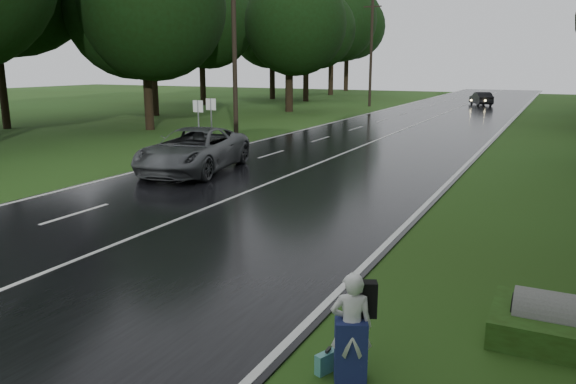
% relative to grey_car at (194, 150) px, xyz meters
% --- Properties ---
extents(ground, '(160.00, 160.00, 0.00)m').
position_rel_grey_car_xyz_m(ground, '(3.78, -8.88, -0.89)').
color(ground, '#254815').
rests_on(ground, ground).
extents(road, '(12.00, 140.00, 0.04)m').
position_rel_grey_car_xyz_m(road, '(3.78, 11.12, -0.87)').
color(road, black).
rests_on(road, ground).
extents(lane_center, '(0.12, 140.00, 0.01)m').
position_rel_grey_car_xyz_m(lane_center, '(3.78, 11.12, -0.85)').
color(lane_center, silver).
rests_on(lane_center, road).
extents(grey_car, '(3.92, 6.57, 1.71)m').
position_rel_grey_car_xyz_m(grey_car, '(0.00, 0.00, 0.00)').
color(grey_car, '#515457').
rests_on(grey_car, road).
extents(far_car, '(2.94, 4.36, 1.36)m').
position_rel_grey_car_xyz_m(far_car, '(5.30, 43.03, -0.17)').
color(far_car, black).
rests_on(far_car, road).
extents(hitchhiker, '(0.67, 0.65, 1.56)m').
position_rel_grey_car_xyz_m(hitchhiker, '(10.79, -11.40, -0.17)').
color(hitchhiker, silver).
rests_on(hitchhiker, ground).
extents(suitcase, '(0.28, 0.44, 0.30)m').
position_rel_grey_car_xyz_m(suitcase, '(10.43, -11.35, -0.74)').
color(suitcase, teal).
rests_on(suitcase, ground).
extents(culvert, '(1.57, 0.79, 0.79)m').
position_rel_grey_car_xyz_m(culvert, '(13.44, -8.94, -0.89)').
color(culvert, slate).
rests_on(culvert, ground).
extents(utility_pole_mid, '(1.80, 0.28, 9.48)m').
position_rel_grey_car_xyz_m(utility_pole_mid, '(-4.72, 10.91, -0.89)').
color(utility_pole_mid, black).
rests_on(utility_pole_mid, ground).
extents(utility_pole_far, '(1.80, 0.28, 10.79)m').
position_rel_grey_car_xyz_m(utility_pole_far, '(-4.72, 36.83, -0.89)').
color(utility_pole_far, black).
rests_on(utility_pole_far, ground).
extents(road_sign_a, '(0.59, 0.10, 2.45)m').
position_rel_grey_car_xyz_m(road_sign_a, '(-3.42, 5.21, -0.89)').
color(road_sign_a, white).
rests_on(road_sign_a, ground).
extents(road_sign_b, '(0.60, 0.10, 2.49)m').
position_rel_grey_car_xyz_m(road_sign_b, '(-3.42, 6.36, -0.89)').
color(road_sign_b, white).
rests_on(road_sign_b, ground).
extents(tree_left_d, '(8.25, 8.25, 12.89)m').
position_rel_grey_car_xyz_m(tree_left_d, '(-11.27, 10.77, -0.89)').
color(tree_left_d, black).
rests_on(tree_left_d, ground).
extents(tree_left_e, '(8.21, 8.21, 12.84)m').
position_rel_grey_car_xyz_m(tree_left_e, '(-9.27, 27.52, -0.89)').
color(tree_left_e, black).
rests_on(tree_left_e, ground).
extents(tree_left_f, '(9.01, 9.01, 14.08)m').
position_rel_grey_car_xyz_m(tree_left_f, '(-13.80, 41.09, -0.89)').
color(tree_left_f, black).
rests_on(tree_left_f, ground).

